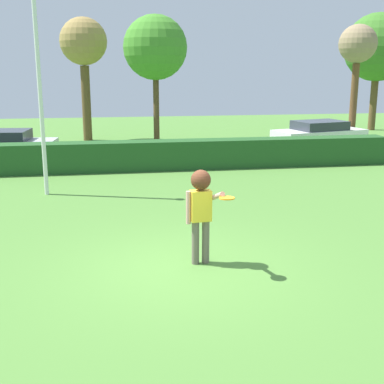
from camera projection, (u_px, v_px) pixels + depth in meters
The scene contains 11 objects.
ground_plane at pixel (184, 268), 9.48m from camera, with size 60.00×60.00×0.00m, color #4D7E34.
person at pixel (201, 203), 9.44m from camera, with size 0.61×0.75×1.81m.
frisbee at pixel (227, 198), 8.83m from camera, with size 0.28×0.28×0.03m.
lamppost at pixel (39, 76), 14.19m from camera, with size 0.24×0.24×6.15m.
hedge_row at pixel (145, 156), 18.45m from camera, with size 18.27×0.90×1.04m, color #224F21.
parked_car_silver at pixel (0, 145), 19.89m from camera, with size 4.35×2.15×1.25m.
parked_car_white at pixel (319, 133), 23.36m from camera, with size 4.48×2.65×1.25m.
oak_tree at pixel (155, 48), 24.13m from camera, with size 3.03×3.03×6.04m.
willow_tree at pixel (378, 48), 29.25m from camera, with size 3.84×3.84×6.65m.
maple_tree at pixel (84, 45), 24.96m from camera, with size 2.30×2.30×6.00m.
bare_elm_tree at pixel (358, 48), 23.96m from camera, with size 1.78×1.78×5.58m.
Camera 1 is at (-1.28, -8.78, 3.62)m, focal length 47.90 mm.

